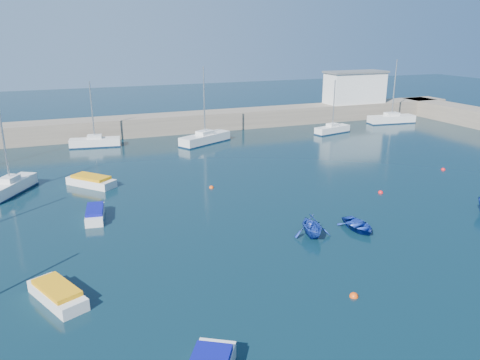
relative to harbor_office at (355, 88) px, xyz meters
name	(u,v)px	position (x,y,z in m)	size (l,w,h in m)	color
ground	(379,272)	(-30.00, -46.00, -5.10)	(220.00, 220.00, 0.00)	black
back_wall	(182,123)	(-30.00, 0.00, -3.80)	(96.00, 4.50, 2.60)	#766A5A
harbor_office	(355,88)	(0.00, 0.00, 0.00)	(10.00, 4.00, 5.00)	silver
sailboat_3	(11,187)	(-51.84, -21.41, -4.46)	(4.45, 5.97, 7.98)	silver
sailboat_5	(95,142)	(-42.96, -5.36, -4.48)	(6.43, 2.67, 8.27)	silver
sailboat_6	(205,138)	(-29.27, -8.76, -4.43)	(7.71, 5.41, 9.94)	silver
sailboat_7	(332,129)	(-10.07, -9.40, -4.53)	(5.93, 2.90, 7.59)	silver
sailboat_8	(391,119)	(3.13, -6.12, -4.42)	(7.82, 2.98, 10.00)	silver
motorboat_0	(57,294)	(-48.38, -42.12, -4.65)	(3.11, 4.48, 0.95)	silver
motorboat_1	(95,214)	(-45.32, -30.60, -4.67)	(1.84, 3.92, 0.92)	silver
motorboat_2	(91,181)	(-44.86, -21.86, -4.63)	(4.51, 4.80, 1.01)	silver
dinghy_center	(358,225)	(-27.36, -40.10, -4.76)	(2.31, 3.23, 0.67)	navy
dinghy_left	(312,226)	(-31.15, -39.81, -4.29)	(2.64, 3.06, 1.61)	navy
buoy_0	(354,297)	(-33.08, -47.79, -5.10)	(0.50, 0.50, 0.50)	#E5450C
buoy_1	(381,193)	(-20.45, -33.86, -5.10)	(0.46, 0.46, 0.46)	red
buoy_3	(211,188)	(-34.39, -26.72, -5.10)	(0.44, 0.44, 0.44)	#E5450C
buoy_4	(443,170)	(-9.45, -30.18, -5.10)	(0.45, 0.45, 0.45)	red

